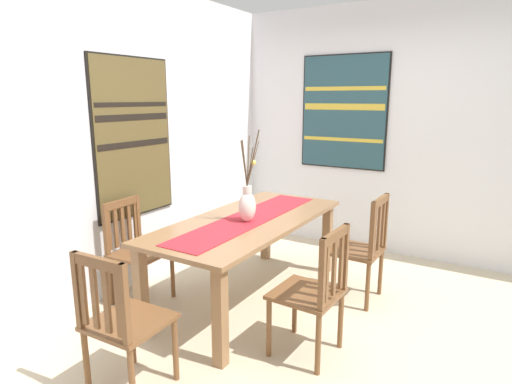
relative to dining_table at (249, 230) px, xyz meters
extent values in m
cube|color=beige|center=(-0.03, -0.75, -0.64)|extent=(6.40, 6.40, 0.03)
cube|color=silver|center=(-0.03, 1.11, 0.73)|extent=(6.40, 0.12, 2.70)
cube|color=silver|center=(1.83, -0.75, 0.73)|extent=(0.12, 6.40, 2.70)
cube|color=#8E6642|center=(0.00, 0.00, 0.08)|extent=(1.96, 0.86, 0.03)
cube|color=#8E6642|center=(-0.90, -0.35, -0.28)|extent=(0.08, 0.08, 0.69)
cube|color=#8E6642|center=(0.90, -0.35, -0.28)|extent=(0.08, 0.08, 0.69)
cube|color=#8E6642|center=(-0.90, 0.35, -0.28)|extent=(0.08, 0.08, 0.69)
cube|color=#8E6642|center=(0.90, 0.35, -0.28)|extent=(0.08, 0.08, 0.69)
cube|color=#B7232D|center=(0.00, 0.00, 0.10)|extent=(1.80, 0.36, 0.01)
ellipsoid|color=silver|center=(-0.08, -0.04, 0.22)|extent=(0.16, 0.14, 0.25)
cylinder|color=silver|center=(-0.08, -0.04, 0.37)|extent=(0.08, 0.08, 0.06)
cylinder|color=brown|center=(-0.06, -0.06, 0.55)|extent=(0.04, 0.04, 0.31)
cylinder|color=brown|center=(-0.10, -0.03, 0.58)|extent=(0.05, 0.04, 0.37)
cylinder|color=brown|center=(-0.11, -0.11, 0.63)|extent=(0.07, 0.15, 0.46)
cylinder|color=brown|center=(-0.12, -0.04, 0.59)|extent=(0.08, 0.01, 0.38)
cylinder|color=brown|center=(-0.02, -0.06, 0.57)|extent=(0.13, 0.04, 0.35)
cylinder|color=brown|center=(-0.03, -0.02, 0.60)|extent=(0.10, 0.05, 0.40)
sphere|color=#E5CC4C|center=(-0.06, -0.09, 0.59)|extent=(0.04, 0.04, 0.04)
cube|color=brown|center=(-1.35, -0.03, -0.19)|extent=(0.44, 0.44, 0.03)
cylinder|color=brown|center=(-1.17, 0.16, -0.41)|extent=(0.04, 0.04, 0.42)
cylinder|color=brown|center=(-1.16, -0.20, -0.41)|extent=(0.04, 0.04, 0.42)
cylinder|color=brown|center=(-1.53, 0.15, -0.41)|extent=(0.04, 0.04, 0.42)
cylinder|color=brown|center=(-1.52, -0.21, -0.41)|extent=(0.04, 0.04, 0.42)
cube|color=brown|center=(-1.54, 0.15, 0.05)|extent=(0.04, 0.04, 0.45)
cube|color=brown|center=(-1.53, -0.21, 0.05)|extent=(0.04, 0.04, 0.45)
cube|color=brown|center=(-1.54, -0.03, 0.24)|extent=(0.05, 0.38, 0.06)
cube|color=brown|center=(-1.54, 0.10, 0.03)|extent=(0.02, 0.04, 0.36)
cube|color=brown|center=(-1.54, 0.01, 0.03)|extent=(0.02, 0.04, 0.36)
cube|color=brown|center=(-1.53, -0.08, 0.03)|extent=(0.02, 0.04, 0.36)
cube|color=brown|center=(-1.53, -0.17, 0.03)|extent=(0.02, 0.04, 0.36)
cube|color=brown|center=(-0.51, 0.75, -0.19)|extent=(0.44, 0.44, 0.03)
cylinder|color=brown|center=(-0.32, 0.58, -0.41)|extent=(0.04, 0.04, 0.42)
cylinder|color=brown|center=(-0.68, 0.57, -0.41)|extent=(0.04, 0.04, 0.42)
cylinder|color=brown|center=(-0.33, 0.94, -0.41)|extent=(0.04, 0.04, 0.42)
cylinder|color=brown|center=(-0.69, 0.93, -0.41)|extent=(0.04, 0.04, 0.42)
cube|color=brown|center=(-0.33, 0.95, 0.04)|extent=(0.04, 0.04, 0.43)
cube|color=brown|center=(-0.69, 0.94, 0.04)|extent=(0.04, 0.04, 0.43)
cube|color=brown|center=(-0.51, 0.94, 0.22)|extent=(0.38, 0.05, 0.06)
cube|color=brown|center=(-0.36, 0.95, 0.02)|extent=(0.04, 0.02, 0.34)
cube|color=brown|center=(-0.44, 0.95, 0.02)|extent=(0.04, 0.02, 0.34)
cube|color=brown|center=(-0.51, 0.94, 0.02)|extent=(0.04, 0.02, 0.34)
cube|color=brown|center=(-0.59, 0.94, 0.02)|extent=(0.04, 0.02, 0.34)
cube|color=brown|center=(-0.67, 0.94, 0.02)|extent=(0.04, 0.02, 0.34)
cube|color=brown|center=(-0.47, -0.75, -0.19)|extent=(0.44, 0.44, 0.03)
cylinder|color=brown|center=(-0.65, -0.57, -0.41)|extent=(0.04, 0.04, 0.42)
cylinder|color=brown|center=(-0.29, -0.58, -0.41)|extent=(0.04, 0.04, 0.42)
cylinder|color=brown|center=(-0.66, -0.93, -0.41)|extent=(0.04, 0.04, 0.42)
cylinder|color=brown|center=(-0.30, -0.94, -0.41)|extent=(0.04, 0.04, 0.42)
cube|color=brown|center=(-0.66, -0.94, 0.05)|extent=(0.04, 0.04, 0.46)
cube|color=brown|center=(-0.30, -0.95, 0.05)|extent=(0.04, 0.04, 0.46)
cube|color=brown|center=(-0.48, -0.94, 0.25)|extent=(0.38, 0.05, 0.06)
cube|color=brown|center=(-0.60, -0.94, 0.04)|extent=(0.04, 0.02, 0.37)
cube|color=brown|center=(-0.48, -0.94, 0.04)|extent=(0.04, 0.02, 0.37)
cube|color=brown|center=(-0.37, -0.95, 0.04)|extent=(0.04, 0.02, 0.37)
cube|color=brown|center=(0.49, -0.77, -0.19)|extent=(0.43, 0.43, 0.03)
cylinder|color=brown|center=(0.32, -0.59, -0.41)|extent=(0.04, 0.04, 0.42)
cylinder|color=brown|center=(0.68, -0.59, -0.41)|extent=(0.04, 0.04, 0.42)
cylinder|color=brown|center=(0.31, -0.94, -0.41)|extent=(0.04, 0.04, 0.42)
cylinder|color=brown|center=(0.67, -0.95, -0.41)|extent=(0.04, 0.04, 0.42)
cube|color=brown|center=(0.31, -0.95, 0.06)|extent=(0.04, 0.04, 0.48)
cube|color=brown|center=(0.67, -0.96, 0.06)|extent=(0.04, 0.04, 0.48)
cube|color=brown|center=(0.49, -0.96, 0.27)|extent=(0.38, 0.04, 0.06)
cube|color=brown|center=(0.38, -0.96, 0.05)|extent=(0.04, 0.02, 0.39)
cube|color=brown|center=(0.49, -0.96, 0.05)|extent=(0.04, 0.02, 0.39)
cube|color=brown|center=(0.60, -0.96, 0.05)|extent=(0.04, 0.02, 0.39)
cube|color=black|center=(-0.24, 1.05, 0.74)|extent=(0.87, 0.04, 1.39)
cube|color=brown|center=(-0.24, 1.03, 0.74)|extent=(0.84, 0.01, 1.36)
cube|color=black|center=(-0.24, 1.03, 1.03)|extent=(0.81, 0.00, 0.04)
cube|color=black|center=(-0.24, 1.03, 0.92)|extent=(0.81, 0.00, 0.05)
cube|color=black|center=(-0.24, 1.03, 0.69)|extent=(0.81, 0.00, 0.05)
cube|color=black|center=(1.76, -0.16, 0.93)|extent=(0.04, 0.99, 1.26)
cube|color=#284C56|center=(1.74, -0.16, 0.93)|extent=(0.01, 0.96, 1.23)
cube|color=gold|center=(1.74, -0.16, 1.19)|extent=(0.00, 0.93, 0.04)
cube|color=gold|center=(1.74, -0.16, 0.63)|extent=(0.00, 0.93, 0.04)
cube|color=gold|center=(1.74, -0.16, 0.99)|extent=(0.00, 0.93, 0.07)
camera|label=1|loc=(-2.90, -1.83, 1.09)|focal=29.91mm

